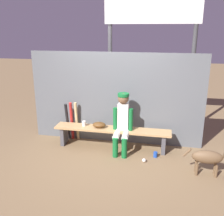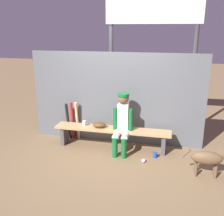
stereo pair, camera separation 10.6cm
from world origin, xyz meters
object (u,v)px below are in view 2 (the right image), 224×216
(cup_on_ground, at_px, (155,155))
(bat_aluminum_black, at_px, (68,121))
(cup_on_bench, at_px, (84,123))
(dog, at_px, (210,158))
(dugout_bench, at_px, (112,133))
(bat_wood_natural, at_px, (77,121))
(bat_aluminum_red, at_px, (72,121))
(player_seated, at_px, (122,122))
(baseball, at_px, (143,161))
(scoreboard, at_px, (156,23))
(baseball_glove, at_px, (99,125))

(cup_on_ground, bearing_deg, bat_aluminum_black, 166.83)
(cup_on_bench, height_order, dog, cup_on_bench)
(dugout_bench, relative_size, dog, 2.91)
(bat_wood_natural, xyz_separation_m, bat_aluminum_red, (-0.11, -0.03, 0.01))
(bat_wood_natural, height_order, cup_on_ground, bat_wood_natural)
(cup_on_ground, distance_m, cup_on_bench, 1.63)
(bat_aluminum_red, bearing_deg, bat_aluminum_black, -170.71)
(player_seated, relative_size, dog, 1.44)
(dugout_bench, height_order, cup_on_bench, cup_on_bench)
(baseball, relative_size, scoreboard, 0.02)
(baseball_glove, bearing_deg, bat_aluminum_red, 160.92)
(bat_aluminum_black, distance_m, dog, 3.09)
(bat_wood_natural, bearing_deg, cup_on_bench, -44.73)
(cup_on_ground, distance_m, scoreboard, 2.92)
(dugout_bench, relative_size, baseball, 33.12)
(bat_aluminum_red, bearing_deg, dugout_bench, -13.90)
(dugout_bench, bearing_deg, bat_aluminum_black, 168.09)
(bat_aluminum_red, xyz_separation_m, baseball, (1.70, -0.73, -0.42))
(dugout_bench, xyz_separation_m, scoreboard, (0.73, 1.25, 2.21))
(bat_wood_natural, height_order, baseball, bat_wood_natural)
(player_seated, distance_m, dog, 1.78)
(player_seated, height_order, bat_wood_natural, player_seated)
(dugout_bench, xyz_separation_m, bat_wood_natural, (-0.87, 0.28, 0.10))
(bat_aluminum_black, distance_m, cup_on_bench, 0.50)
(baseball_glove, xyz_separation_m, cup_on_ground, (1.21, -0.24, -0.45))
(bat_aluminum_black, relative_size, scoreboard, 0.24)
(player_seated, bearing_deg, baseball, -38.07)
(dugout_bench, distance_m, cup_on_bench, 0.64)
(baseball_glove, height_order, bat_aluminum_black, bat_aluminum_black)
(dugout_bench, distance_m, baseball, 0.93)
(dugout_bench, distance_m, dog, 2.00)
(cup_on_ground, distance_m, dog, 1.09)
(player_seated, distance_m, bat_aluminum_red, 1.27)
(dugout_bench, relative_size, bat_aluminum_black, 2.82)
(scoreboard, height_order, dog, scoreboard)
(baseball, xyz_separation_m, cup_on_ground, (0.20, 0.25, 0.02))
(dugout_bench, relative_size, baseball_glove, 8.75)
(cup_on_ground, xyz_separation_m, cup_on_bench, (-1.55, 0.27, 0.44))
(dog, bearing_deg, dugout_bench, 159.18)
(bat_wood_natural, xyz_separation_m, cup_on_bench, (0.25, -0.25, 0.05))
(player_seated, height_order, scoreboard, scoreboard)
(bat_aluminum_red, height_order, dog, bat_aluminum_red)
(baseball, height_order, cup_on_ground, cup_on_ground)
(bat_aluminum_red, xyz_separation_m, cup_on_ground, (1.91, -0.48, -0.40))
(bat_wood_natural, distance_m, cup_on_ground, 1.91)
(baseball_glove, height_order, scoreboard, scoreboard)
(cup_on_ground, xyz_separation_m, scoreboard, (-0.20, 1.50, 2.50))
(cup_on_ground, bearing_deg, baseball_glove, 168.66)
(baseball_glove, relative_size, bat_aluminum_black, 0.32)
(baseball, bearing_deg, bat_aluminum_red, 156.71)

